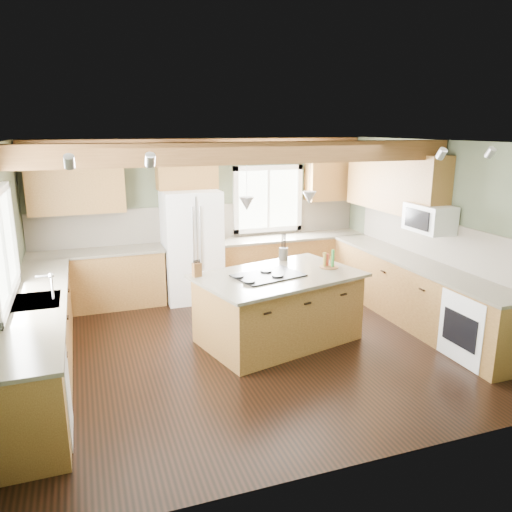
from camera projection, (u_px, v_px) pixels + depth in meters
name	position (u px, v px, depth m)	size (l,w,h in m)	color
floor	(252.00, 347.00, 6.48)	(5.60, 5.60, 0.00)	black
ceiling	(252.00, 142.00, 5.82)	(5.60, 5.60, 0.00)	silver
wall_back	(204.00, 217.00, 8.43)	(5.60, 5.60, 0.00)	#404833
wall_left	(1.00, 271.00, 5.25)	(5.00, 5.00, 0.00)	#404833
wall_right	(439.00, 234.00, 7.06)	(5.00, 5.00, 0.00)	#404833
ceiling_beam	(249.00, 153.00, 5.95)	(5.55, 0.26, 0.26)	#573519
soffit_trim	(203.00, 142.00, 8.03)	(5.55, 0.20, 0.10)	#573519
backsplash_back	(204.00, 222.00, 8.44)	(5.58, 0.03, 0.58)	brown
backsplash_right	(435.00, 240.00, 7.12)	(0.03, 3.70, 0.58)	brown
base_cab_back_left	(98.00, 281.00, 7.80)	(2.02, 0.60, 0.88)	brown
counter_back_left	(96.00, 252.00, 7.68)	(2.06, 0.64, 0.04)	brown
base_cab_back_right	(291.00, 262.00, 8.86)	(2.62, 0.60, 0.88)	brown
counter_back_right	(291.00, 237.00, 8.74)	(2.66, 0.64, 0.04)	brown
base_cab_left	(41.00, 341.00, 5.61)	(0.60, 3.70, 0.88)	brown
counter_left	(36.00, 302.00, 5.49)	(0.64, 3.74, 0.04)	brown
base_cab_right	(414.00, 293.00, 7.22)	(0.60, 3.70, 0.88)	brown
counter_right	(416.00, 262.00, 7.11)	(0.64, 3.74, 0.04)	brown
upper_cab_back_left	(76.00, 183.00, 7.47)	(1.40, 0.35, 0.90)	brown
upper_cab_over_fridge	(187.00, 167.00, 7.96)	(0.96, 0.35, 0.70)	brown
upper_cab_right	(394.00, 182.00, 7.66)	(0.35, 2.20, 0.90)	brown
upper_cab_back_corner	(331.00, 175.00, 8.85)	(0.90, 0.35, 0.90)	brown
window_left	(0.00, 247.00, 5.24)	(0.04, 1.60, 1.05)	white
window_back	(268.00, 199.00, 8.72)	(1.10, 0.04, 1.00)	white
sink	(36.00, 302.00, 5.49)	(0.50, 0.65, 0.03)	#262628
faucet	(52.00, 288.00, 5.51)	(0.02, 0.02, 0.28)	#B2B2B7
dishwasher	(33.00, 399.00, 4.43)	(0.60, 0.60, 0.84)	white
oven	(480.00, 327.00, 6.03)	(0.60, 0.72, 0.84)	white
microwave	(430.00, 218.00, 6.88)	(0.40, 0.70, 0.38)	white
pendant_left	(247.00, 204.00, 5.97)	(0.18, 0.18, 0.16)	#B2B2B7
pendant_right	(309.00, 198.00, 6.49)	(0.18, 0.18, 0.16)	#B2B2B7
refrigerator	(192.00, 246.00, 8.09)	(0.90, 0.74, 1.80)	white
island	(278.00, 309.00, 6.59)	(1.94, 1.19, 0.88)	olive
island_top	(278.00, 276.00, 6.47)	(2.07, 1.32, 0.04)	brown
cooktop	(268.00, 275.00, 6.38)	(0.84, 0.56, 0.02)	black
knife_block	(197.00, 270.00, 6.35)	(0.11, 0.08, 0.18)	brown
utensil_crock	(283.00, 254.00, 7.14)	(0.13, 0.13, 0.18)	#39322E
bottle_tray	(329.00, 259.00, 6.74)	(0.26, 0.26, 0.23)	brown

